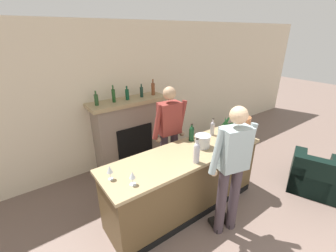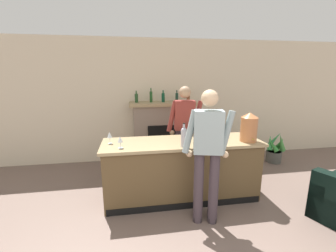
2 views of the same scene
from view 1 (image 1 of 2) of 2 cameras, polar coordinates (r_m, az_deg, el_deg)
name	(u,v)px [view 1 (image 1 of 2)]	position (r m, az deg, el deg)	size (l,w,h in m)	color
wall_back_panel	(116,98)	(4.46, -13.17, 7.01)	(12.00, 0.07, 2.75)	beige
bar_counter	(184,181)	(3.48, 4.19, -13.70)	(2.47, 0.76, 0.96)	brown
fireplace_stone	(130,133)	(4.51, -9.69, -1.64)	(1.49, 0.52, 1.69)	gray
armchair_black	(316,177)	(4.71, 33.39, -10.67)	(1.07, 1.04, 0.71)	black
potted_plant_corner	(230,129)	(5.83, 15.35, -0.73)	(0.45, 0.50, 0.73)	#4B4C46
person_customer	(232,168)	(2.93, 15.84, -10.18)	(0.64, 0.37, 1.80)	#40343B
person_bartender	(169,133)	(3.74, 0.37, -1.87)	(0.66, 0.33, 1.77)	#41313C
copper_dispenser	(242,126)	(3.71, 18.22, 0.11)	(0.26, 0.30, 0.45)	#BC7143
ice_bucket_steel	(203,141)	(3.37, 8.77, -3.81)	(0.23, 0.23, 0.19)	silver
wine_bottle_cabernet_heavy	(212,128)	(3.76, 11.23, -0.42)	(0.07, 0.07, 0.29)	#A7A7AF
wine_bottle_port_short	(197,152)	(2.95, 7.29, -6.52)	(0.08, 0.08, 0.35)	#B3B1BE
wine_bottle_riesling_slim	(192,133)	(3.52, 6.01, -1.77)	(0.08, 0.08, 0.29)	#133A1F
wine_glass_back_row	(110,170)	(2.71, -14.60, -10.69)	(0.07, 0.07, 0.18)	silver
wine_glass_front_right	(132,176)	(2.58, -9.05, -12.33)	(0.08, 0.08, 0.17)	silver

